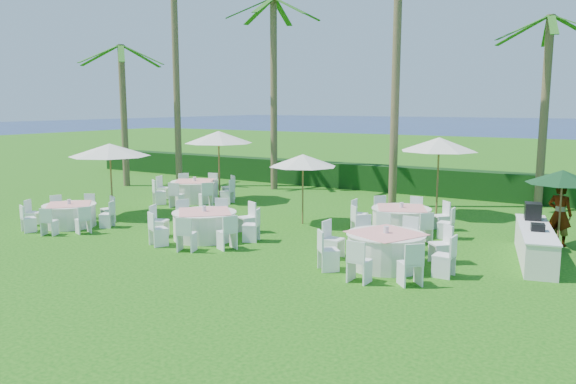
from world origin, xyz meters
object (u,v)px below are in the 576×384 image
Objects in this scene: banquet_table_c at (386,249)px; staff_person at (560,214)px; banquet_table_a at (70,215)px; banquet_table_d at (195,191)px; umbrella_b at (303,160)px; umbrella_d at (439,144)px; buffet_table at (535,243)px; umbrella_a at (110,150)px; banquet_table_f at (401,220)px; umbrella_green at (563,177)px; banquet_table_b at (205,224)px; umbrella_c at (219,137)px.

staff_person is (3.48, 4.61, 0.46)m from banquet_table_c.
banquet_table_a is 5.93m from banquet_table_d.
banquet_table_a is 1.23× the size of umbrella_b.
banquet_table_c is at bearing -83.48° from umbrella_d.
banquet_table_a is 0.76× the size of buffet_table.
umbrella_d reaches higher than banquet_table_c.
banquet_table_f is at bearing 15.27° from umbrella_a.
banquet_table_c is 4.04m from buffet_table.
umbrella_b is at bearing 173.92° from buffet_table.
banquet_table_a is at bearing -165.59° from buffet_table.
umbrella_green is at bearing 6.64° from umbrella_b.
umbrella_d is (9.96, 8.14, 2.22)m from banquet_table_a.
umbrella_d is (9.59, 2.22, 2.16)m from banquet_table_d.
umbrella_d is at bearing 13.01° from banquet_table_d.
banquet_table_b is 6.79m from banquet_table_d.
staff_person is at bearing 21.45° from banquet_table_a.
banquet_table_c is at bearing -140.50° from buffet_table.
umbrella_c is (-9.66, 5.65, 2.23)m from banquet_table_c.
banquet_table_b is (4.99, 0.95, 0.05)m from banquet_table_a.
buffet_table reaches higher than banquet_table_b.
umbrella_a reaches higher than buffet_table.
umbrella_c is 13.26m from umbrella_green.
staff_person is (4.30, -2.54, -1.70)m from umbrella_d.
umbrella_green is 2.35m from buffet_table.
umbrella_green is at bearing 77.10° from buffet_table.
banquet_table_b is 0.86× the size of buffet_table.
buffet_table reaches higher than banquet_table_d.
umbrella_d is 6.40m from buffet_table.
banquet_table_f is 10.60m from umbrella_a.
banquet_table_f is at bearing 24.72° from staff_person.
umbrella_d reaches higher than banquet_table_b.
staff_person is at bearing 10.70° from banquet_table_f.
staff_person is (14.26, 5.60, 0.52)m from banquet_table_a.
umbrella_green reaches higher than banquet_table_a.
umbrella_b is 1.07× the size of umbrella_green.
banquet_table_d is 13.90m from staff_person.
banquet_table_a is 14.34m from buffet_table.
staff_person is at bearing -30.55° from umbrella_d.
banquet_table_c is 1.20× the size of umbrella_a.
banquet_table_f is 4.02m from umbrella_d.
umbrella_b is 0.81× the size of umbrella_c.
umbrella_a is at bearing 27.91° from staff_person.
umbrella_a is at bearing 96.36° from banquet_table_a.
umbrella_b is (-3.35, -0.40, 1.74)m from banquet_table_f.
banquet_table_b is 1.49× the size of umbrella_green.
banquet_table_b is 7.25m from umbrella_c.
umbrella_d reaches higher than umbrella_a.
banquet_table_d is 6.53m from umbrella_b.
umbrella_green is at bearing -33.55° from umbrella_d.
umbrella_a is 4.82m from umbrella_c.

